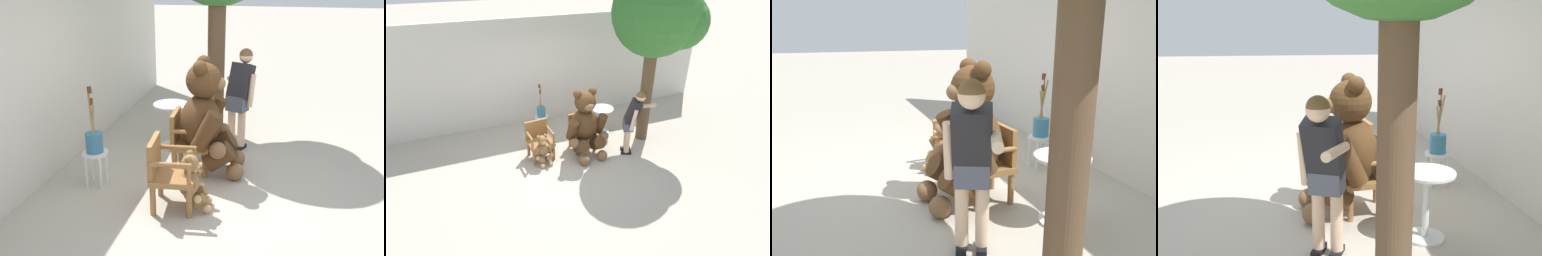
% 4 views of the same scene
% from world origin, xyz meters
% --- Properties ---
extents(ground_plane, '(60.00, 60.00, 0.00)m').
position_xyz_m(ground_plane, '(0.00, 0.00, 0.00)').
color(ground_plane, '#B2A899').
extents(back_wall, '(10.00, 0.16, 2.80)m').
position_xyz_m(back_wall, '(0.00, 2.40, 1.40)').
color(back_wall, beige).
rests_on(back_wall, ground).
extents(wooden_chair_left, '(0.61, 0.57, 0.86)m').
position_xyz_m(wooden_chair_left, '(-0.52, 0.53, 0.46)').
color(wooden_chair_left, olive).
rests_on(wooden_chair_left, ground).
extents(wooden_chair_right, '(0.59, 0.55, 0.86)m').
position_xyz_m(wooden_chair_right, '(0.51, 0.53, 0.46)').
color(wooden_chair_right, olive).
rests_on(wooden_chair_right, ground).
extents(teddy_bear_large, '(0.96, 0.93, 1.61)m').
position_xyz_m(teddy_bear_large, '(0.52, 0.26, 0.79)').
color(teddy_bear_large, '#4C3019').
rests_on(teddy_bear_large, ground).
extents(teddy_bear_small, '(0.43, 0.42, 0.71)m').
position_xyz_m(teddy_bear_small, '(-0.51, 0.25, 0.35)').
color(teddy_bear_small, olive).
rests_on(teddy_bear_small, ground).
extents(person_visitor, '(0.82, 0.47, 1.56)m').
position_xyz_m(person_visitor, '(1.51, -0.08, 0.92)').
color(person_visitor, black).
rests_on(person_visitor, ground).
extents(white_stool, '(0.34, 0.34, 0.46)m').
position_xyz_m(white_stool, '(-0.17, 1.61, 0.36)').
color(white_stool, white).
rests_on(white_stool, ground).
extents(brush_bucket, '(0.22, 0.22, 0.88)m').
position_xyz_m(brush_bucket, '(-0.17, 1.61, 0.63)').
color(brush_bucket, teal).
rests_on(brush_bucket, white_stool).
extents(round_side_table, '(0.56, 0.56, 0.72)m').
position_xyz_m(round_side_table, '(1.27, 0.96, 0.45)').
color(round_side_table, silver).
rests_on(round_side_table, ground).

